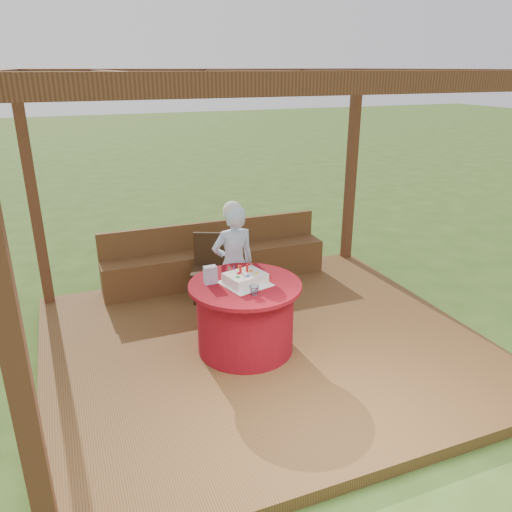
{
  "coord_description": "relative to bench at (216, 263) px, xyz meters",
  "views": [
    {
      "loc": [
        -1.8,
        -4.3,
        2.86
      ],
      "look_at": [
        0.0,
        0.25,
        1.0
      ],
      "focal_mm": 35.0,
      "sensor_mm": 36.0,
      "label": 1
    }
  ],
  "objects": [
    {
      "name": "bench",
      "position": [
        0.0,
        0.0,
        0.0
      ],
      "size": [
        3.0,
        0.42,
        0.8
      ],
      "color": "brown",
      "rests_on": "deck"
    },
    {
      "name": "elderly_woman",
      "position": [
        -0.14,
        -1.13,
        0.44
      ],
      "size": [
        0.51,
        0.36,
        1.4
      ],
      "color": "#A9CDFB",
      "rests_on": "deck"
    },
    {
      "name": "drinking_glass",
      "position": [
        -0.25,
        -2.06,
        0.51
      ],
      "size": [
        0.1,
        0.1,
        0.09
      ],
      "primitive_type": "imported",
      "rotation": [
        0.0,
        0.0,
        0.1
      ],
      "color": "white",
      "rests_on": "table"
    },
    {
      "name": "table",
      "position": [
        -0.24,
        -1.79,
        0.11
      ],
      "size": [
        1.12,
        1.12,
        0.74
      ],
      "color": "maroon",
      "rests_on": "deck"
    },
    {
      "name": "ground",
      "position": [
        0.0,
        -1.72,
        -0.38
      ],
      "size": [
        60.0,
        60.0,
        0.0
      ],
      "primitive_type": "plane",
      "color": "#34531B",
      "rests_on": "ground"
    },
    {
      "name": "chair",
      "position": [
        -0.24,
        -0.46,
        0.18
      ],
      "size": [
        0.5,
        0.5,
        0.83
      ],
      "color": "#342110",
      "rests_on": "deck"
    },
    {
      "name": "gift_bag",
      "position": [
        -0.56,
        -1.65,
        0.56
      ],
      "size": [
        0.13,
        0.08,
        0.18
      ],
      "primitive_type": "cube",
      "rotation": [
        0.0,
        0.0,
        0.04
      ],
      "color": "#D589B9",
      "rests_on": "table"
    },
    {
      "name": "birthday_cake",
      "position": [
        -0.24,
        -1.79,
        0.53
      ],
      "size": [
        0.51,
        0.51,
        0.19
      ],
      "color": "white",
      "rests_on": "table"
    },
    {
      "name": "pergola",
      "position": [
        0.0,
        -1.72,
        2.02
      ],
      "size": [
        4.5,
        4.0,
        2.72
      ],
      "color": "brown",
      "rests_on": "deck"
    },
    {
      "name": "deck",
      "position": [
        0.0,
        -1.72,
        -0.32
      ],
      "size": [
        4.5,
        4.0,
        0.12
      ],
      "primitive_type": "cube",
      "color": "brown",
      "rests_on": "ground"
    }
  ]
}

